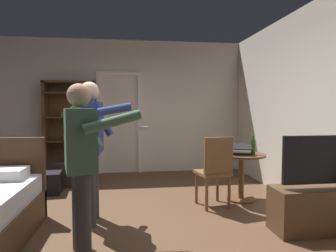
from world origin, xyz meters
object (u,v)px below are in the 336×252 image
object	(u,v)px
bookshelf	(70,125)
suitcase_small	(43,183)
laptop	(240,151)
bottle_on_table	(253,146)
person_blue_shirt	(82,157)
tv_flatscreen	(320,203)
side_table	(241,169)
person_striped_shirt	(91,141)
wooden_chair	(215,169)
suitcase_dark	(64,173)

from	to	relation	value
bookshelf	suitcase_small	world-z (taller)	bookshelf
bookshelf	laptop	bearing A→B (deg)	-35.77
bottle_on_table	person_blue_shirt	size ratio (longest dim) A/B	0.17
tv_flatscreen	person_blue_shirt	world-z (taller)	person_blue_shirt
side_table	laptop	distance (m)	0.28
laptop	suitcase_small	distance (m)	3.15
bookshelf	tv_flatscreen	size ratio (longest dim) A/B	1.76
laptop	tv_flatscreen	bearing A→B (deg)	-66.64
laptop	person_striped_shirt	world-z (taller)	person_striped_shirt
bottle_on_table	person_striped_shirt	xyz separation A→B (m)	(-2.25, -0.49, 0.17)
bottle_on_table	wooden_chair	distance (m)	0.71
bookshelf	wooden_chair	xyz separation A→B (m)	(2.34, -2.23, -0.48)
laptop	wooden_chair	world-z (taller)	wooden_chair
bookshelf	tv_flatscreen	world-z (taller)	bookshelf
bookshelf	bottle_on_table	world-z (taller)	bookshelf
wooden_chair	person_blue_shirt	world-z (taller)	person_blue_shirt
person_striped_shirt	suitcase_dark	size ratio (longest dim) A/B	3.31
side_table	person_striped_shirt	bearing A→B (deg)	-164.94
side_table	bottle_on_table	bearing A→B (deg)	-29.74
bottle_on_table	person_striped_shirt	bearing A→B (deg)	-167.77
tv_flatscreen	laptop	xyz separation A→B (m)	(-0.49, 1.14, 0.44)
person_striped_shirt	person_blue_shirt	bearing A→B (deg)	-89.41
side_table	bookshelf	bearing A→B (deg)	145.20
laptop	wooden_chair	size ratio (longest dim) A/B	0.41
bottle_on_table	suitcase_small	bearing A→B (deg)	165.70
suitcase_small	bookshelf	bearing A→B (deg)	74.98
laptop	person_striped_shirt	bearing A→B (deg)	-165.72
side_table	bottle_on_table	world-z (taller)	bottle_on_table
person_blue_shirt	person_striped_shirt	size ratio (longest dim) A/B	0.95
person_blue_shirt	tv_flatscreen	bearing A→B (deg)	4.17
person_blue_shirt	suitcase_small	distance (m)	2.42
wooden_chair	laptop	bearing A→B (deg)	26.77
person_blue_shirt	suitcase_dark	distance (m)	2.78
wooden_chair	bottle_on_table	bearing A→B (deg)	16.51
laptop	person_blue_shirt	world-z (taller)	person_blue_shirt
side_table	laptop	bearing A→B (deg)	-135.70
tv_flatscreen	bottle_on_table	world-z (taller)	tv_flatscreen
bottle_on_table	suitcase_small	xyz separation A→B (m)	(-3.18, 0.81, -0.65)
suitcase_dark	suitcase_small	size ratio (longest dim) A/B	0.91
side_table	wooden_chair	size ratio (longest dim) A/B	0.71
tv_flatscreen	suitcase_dark	size ratio (longest dim) A/B	2.12
bottle_on_table	side_table	bearing A→B (deg)	150.26
bottle_on_table	person_blue_shirt	bearing A→B (deg)	-150.17
tv_flatscreen	suitcase_dark	xyz separation A→B (m)	(-3.26, 2.40, -0.10)
person_striped_shirt	suitcase_small	xyz separation A→B (m)	(-0.93, 1.30, -0.82)
bookshelf	laptop	xyz separation A→B (m)	(2.78, -2.00, -0.27)
wooden_chair	person_striped_shirt	world-z (taller)	person_striped_shirt
person_striped_shirt	tv_flatscreen	bearing A→B (deg)	-13.44
tv_flatscreen	person_blue_shirt	xyz separation A→B (m)	(-2.55, -0.19, 0.62)
person_blue_shirt	suitcase_dark	world-z (taller)	person_blue_shirt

